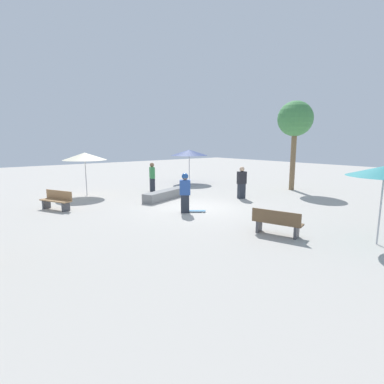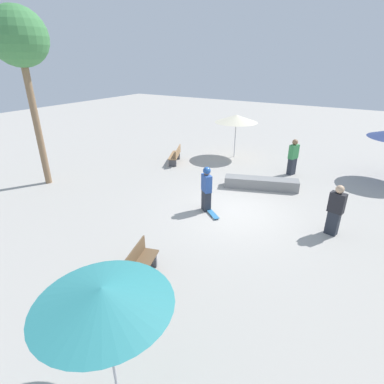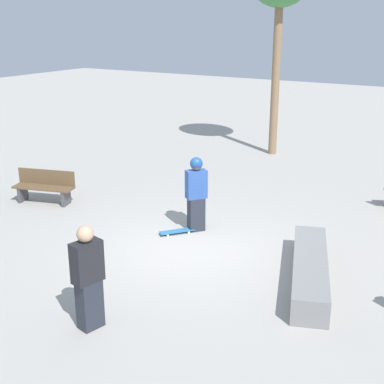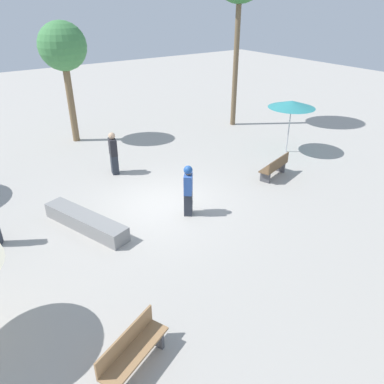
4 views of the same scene
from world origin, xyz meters
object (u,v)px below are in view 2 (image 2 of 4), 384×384
Objects in this scene: bench_near at (138,267)px; palm_tree_center_right at (19,40)px; shade_umbrella_teal at (103,296)px; skateboard at (213,214)px; concrete_ledge at (261,183)px; bystander_far at (293,157)px; skater_main at (206,187)px; bench_far at (176,155)px; shade_umbrella_cream at (236,119)px; bystander_watching at (335,210)px.

palm_tree_center_right is at bearing -127.52° from bench_near.
skateboard is at bearing -76.35° from shade_umbrella_teal.
shade_umbrella_teal reaches higher than concrete_ledge.
bystander_far is (-0.68, -2.46, 0.64)m from concrete_ledge.
bystander_far is (-9.31, -6.86, -5.00)m from palm_tree_center_right.
skater_main reaches higher than bench_far.
bench_far is (4.53, -4.33, 0.37)m from skateboard.
bench_near and bench_far have the same top height.
skateboard is 7.05m from shade_umbrella_teal.
concrete_ledge is 5.07m from shade_umbrella_cream.
concrete_ledge is (-0.67, -3.32, 0.18)m from skateboard.
bystander_watching is at bearing -130.81° from bystander_far.
bench_near reaches higher than concrete_ledge.
bench_far is at bearing 174.90° from skateboard.
palm_tree_center_right is (9.54, -5.44, 3.69)m from shade_umbrella_teal.
bystander_far is (2.54, -4.89, 0.02)m from bystander_watching.
bench_near is 0.97× the size of bystander_watching.
bystander_watching reaches higher than concrete_ledge.
palm_tree_center_right is at bearing -133.63° from skateboard.
concrete_ledge is 1.81× the size of bystander_far.
bystander_watching is at bearing -170.54° from palm_tree_center_right.
shade_umbrella_teal is at bearing -157.14° from bystander_far.
bench_near is 6.35m from bystander_watching.
skater_main is at bearing -169.92° from palm_tree_center_right.
shade_umbrella_teal is 1.34× the size of bystander_far.
palm_tree_center_right reaches higher than bench_near.
skater_main is 7.18m from shade_umbrella_teal.
shade_umbrella_teal is (-3.81, 13.52, -0.01)m from shade_umbrella_cream.
shade_umbrella_cream is at bearing -51.79° from concrete_ledge.
bench_far is 3.95m from shade_umbrella_cream.
bench_far is 12.58m from shade_umbrella_teal.
concrete_ledge is 11.21m from palm_tree_center_right.
concrete_ledge is 0.45× the size of palm_tree_center_right.
bench_far is 6.08m from bystander_far.
bystander_far is (-1.36, -9.88, 0.45)m from bench_near.
skateboard is 0.31× the size of shade_umbrella_cream.
shade_umbrella_cream reaches higher than shade_umbrella_teal.
bench_far is 0.70× the size of shade_umbrella_teal.
skateboard is (-0.41, 0.25, -0.87)m from skater_main.
bench_far is at bearing -10.99° from concrete_ledge.
skater_main is 0.24× the size of palm_tree_center_right.
bystander_watching is at bearing 125.34° from bench_near.
palm_tree_center_right is (3.42, 5.41, 5.45)m from bench_far.
concrete_ledge is at bearing -152.94° from palm_tree_center_right.
bystander_far reaches higher than concrete_ledge.
bench_near is at bearing 84.79° from concrete_ledge.
bystander_far reaches higher than bench_near.
concrete_ledge is 1.92× the size of bench_near.
concrete_ledge is 4.08m from bystander_watching.
palm_tree_center_right is (5.73, 8.07, 3.68)m from shade_umbrella_cream.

